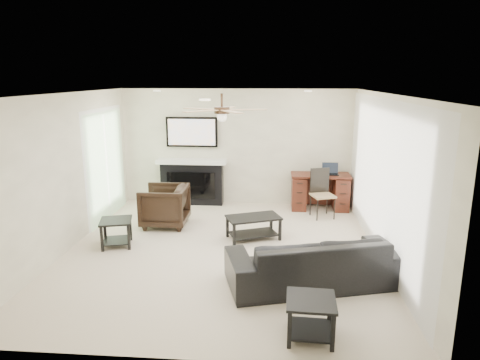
{
  "coord_description": "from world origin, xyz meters",
  "views": [
    {
      "loc": [
        0.79,
        -6.41,
        2.74
      ],
      "look_at": [
        0.26,
        0.32,
        1.11
      ],
      "focal_mm": 32.0,
      "sensor_mm": 36.0,
      "label": 1
    }
  ],
  "objects_px": {
    "coffee_table": "(253,228)",
    "desk": "(320,192)",
    "sofa": "(314,260)",
    "fireplace_unit": "(192,161)",
    "armchair": "(165,206)"
  },
  "relations": [
    {
      "from": "coffee_table",
      "to": "desk",
      "type": "xyz_separation_m",
      "value": [
        1.31,
        1.82,
        0.18
      ]
    },
    {
      "from": "sofa",
      "to": "desk",
      "type": "bearing_deg",
      "value": -112.35
    },
    {
      "from": "sofa",
      "to": "fireplace_unit",
      "type": "bearing_deg",
      "value": -72.29
    },
    {
      "from": "sofa",
      "to": "armchair",
      "type": "height_order",
      "value": "armchair"
    },
    {
      "from": "sofa",
      "to": "fireplace_unit",
      "type": "distance_m",
      "value": 4.34
    },
    {
      "from": "armchair",
      "to": "fireplace_unit",
      "type": "height_order",
      "value": "fireplace_unit"
    },
    {
      "from": "armchair",
      "to": "coffee_table",
      "type": "relative_size",
      "value": 0.94
    },
    {
      "from": "sofa",
      "to": "fireplace_unit",
      "type": "height_order",
      "value": "fireplace_unit"
    },
    {
      "from": "coffee_table",
      "to": "armchair",
      "type": "bearing_deg",
      "value": 140.31
    },
    {
      "from": "coffee_table",
      "to": "desk",
      "type": "bearing_deg",
      "value": 32.39
    },
    {
      "from": "sofa",
      "to": "coffee_table",
      "type": "xyz_separation_m",
      "value": [
        -0.9,
        1.6,
        -0.14
      ]
    },
    {
      "from": "sofa",
      "to": "fireplace_unit",
      "type": "relative_size",
      "value": 1.22
    },
    {
      "from": "coffee_table",
      "to": "desk",
      "type": "distance_m",
      "value": 2.25
    },
    {
      "from": "fireplace_unit",
      "to": "desk",
      "type": "xyz_separation_m",
      "value": [
        2.76,
        -0.18,
        -0.57
      ]
    },
    {
      "from": "sofa",
      "to": "desk",
      "type": "xyz_separation_m",
      "value": [
        0.41,
        3.42,
        0.04
      ]
    }
  ]
}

